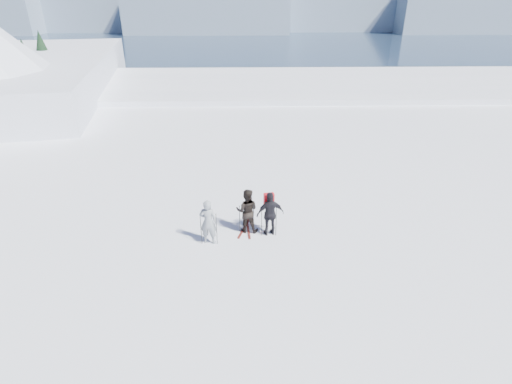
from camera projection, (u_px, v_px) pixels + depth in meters
lake_basin at (270, 147)px, 43.24m from camera, size 820.00×820.00×71.62m
far_mountain_range at (276, 7)px, 423.21m from camera, size 770.00×110.00×53.00m
near_ridge at (11, 123)px, 40.72m from camera, size 31.37×35.68×25.62m
skier_grey at (208, 222)px, 14.86m from camera, size 0.72×0.53×1.81m
skier_dark at (247, 211)px, 15.59m from camera, size 0.97×0.80×1.83m
skier_pack at (270, 214)px, 15.38m from camera, size 1.13×0.63×1.82m
backpack at (269, 184)px, 15.07m from camera, size 0.42×0.29×0.52m
ski_poles at (242, 223)px, 15.33m from camera, size 2.87×0.91×1.32m
skis_loose at (246, 227)px, 16.20m from camera, size 0.58×1.70×0.03m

